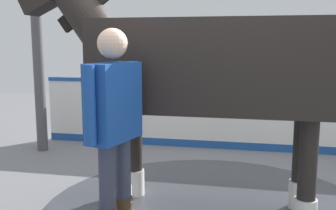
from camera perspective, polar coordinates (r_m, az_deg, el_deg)
wet_patch at (r=4.05m, az=6.29°, el=-14.92°), size 3.37×3.37×0.00m
barrier_wall at (r=6.13m, az=8.49°, el=-1.82°), size 0.28×5.91×1.07m
roof_post_near at (r=6.18m, az=-18.42°, el=7.56°), size 0.16×0.16×3.06m
horse at (r=3.72m, az=4.87°, el=5.31°), size 0.91×3.57×2.47m
handler at (r=3.14m, az=-7.85°, el=-2.40°), size 0.67×0.36×1.75m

